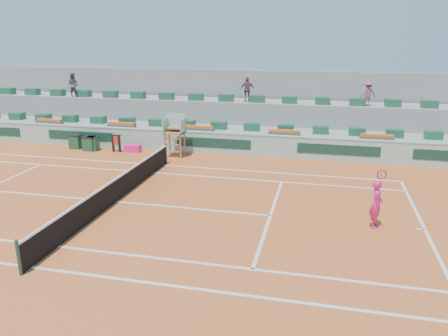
{
  "coord_description": "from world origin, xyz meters",
  "views": [
    {
      "loc": [
        8.16,
        -15.39,
        6.54
      ],
      "look_at": [
        4.0,
        2.5,
        1.0
      ],
      "focal_mm": 35.0,
      "sensor_mm": 36.0,
      "label": 1
    }
  ],
  "objects_px": {
    "player_bag": "(133,148)",
    "drink_cooler_a": "(93,143)",
    "umpire_chair": "(175,129)",
    "tennis_player": "(377,204)"
  },
  "relations": [
    {
      "from": "tennis_player",
      "to": "drink_cooler_a",
      "type": "bearing_deg",
      "value": 153.43
    },
    {
      "from": "tennis_player",
      "to": "player_bag",
      "type": "bearing_deg",
      "value": 148.51
    },
    {
      "from": "player_bag",
      "to": "drink_cooler_a",
      "type": "relative_size",
      "value": 1.13
    },
    {
      "from": "player_bag",
      "to": "drink_cooler_a",
      "type": "xyz_separation_m",
      "value": [
        -2.46,
        -0.22,
        0.21
      ]
    },
    {
      "from": "umpire_chair",
      "to": "drink_cooler_a",
      "type": "xyz_separation_m",
      "value": [
        -5.22,
        0.03,
        -1.12
      ]
    },
    {
      "from": "player_bag",
      "to": "umpire_chair",
      "type": "distance_m",
      "value": 3.08
    },
    {
      "from": "umpire_chair",
      "to": "drink_cooler_a",
      "type": "height_order",
      "value": "umpire_chair"
    },
    {
      "from": "player_bag",
      "to": "umpire_chair",
      "type": "relative_size",
      "value": 0.4
    },
    {
      "from": "player_bag",
      "to": "tennis_player",
      "type": "distance_m",
      "value": 15.17
    },
    {
      "from": "player_bag",
      "to": "tennis_player",
      "type": "height_order",
      "value": "tennis_player"
    }
  ]
}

